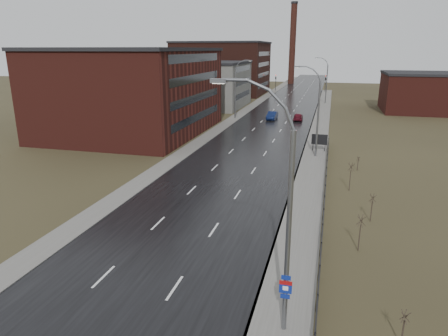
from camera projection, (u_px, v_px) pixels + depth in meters
The scene contains 25 objects.
ground at pixel (102, 327), 19.86m from camera, with size 320.00×320.00×0.00m, color #2D2819.
road at pixel (274, 122), 75.40m from camera, with size 14.00×300.00×0.06m, color black.
sidewalk_right at pixel (313, 158), 50.11m from camera, with size 3.20×180.00×0.18m, color #595651.
curb_right at pixel (301, 158), 50.49m from camera, with size 0.16×180.00×0.18m, color slate.
sidewalk_left at pixel (232, 120), 77.42m from camera, with size 2.40×260.00×0.12m, color #595651.
warehouse_near at pixel (133, 91), 64.78m from camera, with size 22.44×28.56×13.50m.
warehouse_mid at pixel (210, 84), 95.02m from camera, with size 16.32×20.40×10.50m.
warehouse_far at pixel (223, 68), 123.32m from camera, with size 26.52×24.48×15.50m.
building_right at pixel (427, 92), 87.06m from camera, with size 18.36×16.32×8.50m.
smokestack at pixel (293, 43), 155.79m from camera, with size 2.70×2.70×30.70m.
streetlight_main at pixel (282, 216), 17.88m from camera, with size 3.91×0.29×12.11m.
streetlight_right_mid at pixel (316, 112), 49.42m from camera, with size 3.36×0.28×11.35m.
streetlight_left at pixel (237, 89), 77.50m from camera, with size 3.36×0.28×11.35m.
streetlight_right_far at pixel (326, 80), 99.41m from camera, with size 3.36×0.28×11.35m.
guardrail at pixel (324, 202), 34.06m from camera, with size 0.10×53.05×1.10m.
shrub_b at pixel (403, 328), 18.29m from camera, with size 0.45×0.47×1.88m.
shrub_c at pixel (360, 232), 26.96m from camera, with size 0.62×0.65×2.61m.
shrub_d at pixel (372, 207), 31.65m from camera, with size 0.55×0.58×2.32m.
shrub_e at pixel (350, 176), 38.53m from camera, with size 0.66×0.70×2.82m.
shrub_f at pixel (358, 163), 45.18m from camera, with size 0.40×0.42×1.65m.
billboard at pixel (319, 140), 53.04m from camera, with size 2.07×0.17×2.45m.
traffic_light_left at pixel (276, 77), 131.63m from camera, with size 0.58×2.73×5.30m.
traffic_light_right at pixel (326, 77), 127.67m from camera, with size 0.58×2.73×5.30m.
car_near at pixel (272, 116), 77.81m from camera, with size 1.65×4.74×1.56m, color #0C173E.
car_far at pixel (298, 117), 76.96m from camera, with size 1.73×4.30×1.46m, color #550E1A.
Camera 1 is at (10.22, -14.63, 13.25)m, focal length 32.00 mm.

